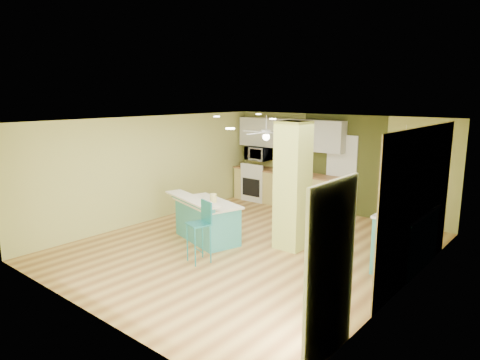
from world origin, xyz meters
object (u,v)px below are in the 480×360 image
(bar_stool, at_px, (202,222))
(canister, at_px, (213,198))
(side_counter, at_px, (406,238))
(peninsula, at_px, (206,220))
(fruit_bowl, at_px, (304,173))

(bar_stool, distance_m, canister, 1.14)
(side_counter, bearing_deg, peninsula, -160.65)
(canister, bearing_deg, peninsula, -153.24)
(bar_stool, bearing_deg, side_counter, 53.93)
(fruit_bowl, xyz_separation_m, canister, (-0.14, -3.30, -0.06))
(bar_stool, xyz_separation_m, fruit_bowl, (-0.48, 4.25, 0.22))
(peninsula, relative_size, canister, 10.48)
(side_counter, height_order, canister, side_counter)
(side_counter, distance_m, fruit_bowl, 3.99)
(peninsula, xyz_separation_m, canister, (0.14, 0.07, 0.47))
(peninsula, relative_size, bar_stool, 1.65)
(peninsula, height_order, side_counter, side_counter)
(peninsula, bearing_deg, side_counter, 35.57)
(peninsula, relative_size, fruit_bowl, 7.19)
(bar_stool, bearing_deg, canister, 140.17)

